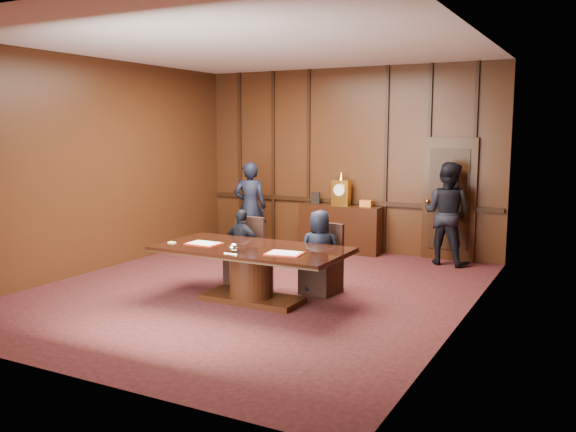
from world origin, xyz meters
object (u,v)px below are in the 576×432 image
Objects in this scene: conference_table at (252,265)px; witness_right at (447,213)px; sideboard at (341,227)px; witness_left at (250,207)px; signatory_right at (320,252)px; signatory_left at (242,247)px.

conference_table is 1.47× the size of witness_right.
sideboard is 3.77m from conference_table.
conference_table is at bearing 96.99° from witness_left.
sideboard reaches higher than signatory_right.
sideboard is 0.93× the size of witness_left.
signatory_left is (-0.38, -2.96, 0.08)m from sideboard.
signatory_right is at bearing -72.78° from sideboard.
sideboard is at bearing -91.20° from signatory_right.
sideboard is 2.99m from signatory_left.
witness_left is 3.69m from witness_right.
signatory_right is (0.65, 0.80, 0.10)m from conference_table.
signatory_right is at bearing -177.22° from signatory_left.
signatory_right is 3.04m from witness_right.
witness_right is at bearing -128.27° from signatory_left.
witness_left reaches higher than signatory_right.
signatory_right is (0.92, -2.96, 0.12)m from sideboard.
conference_table is at bearing 74.29° from witness_right.
witness_right is at bearing 63.59° from conference_table.
sideboard is 3.10m from signatory_right.
signatory_left is 0.94× the size of signatory_right.
signatory_right is 0.71× the size of witness_left.
sideboard is 1.32× the size of signatory_right.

